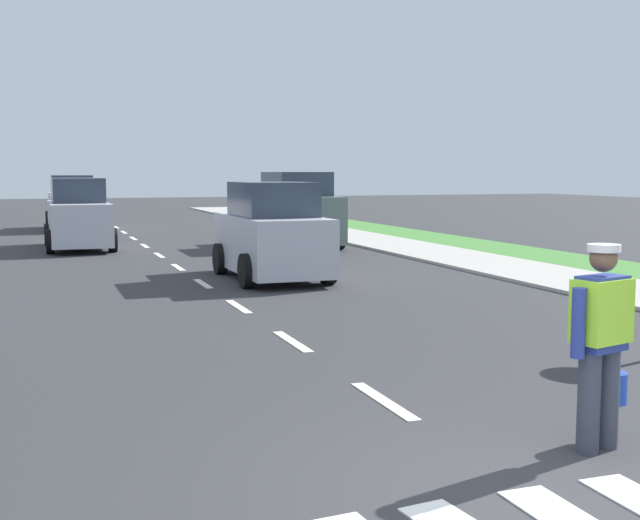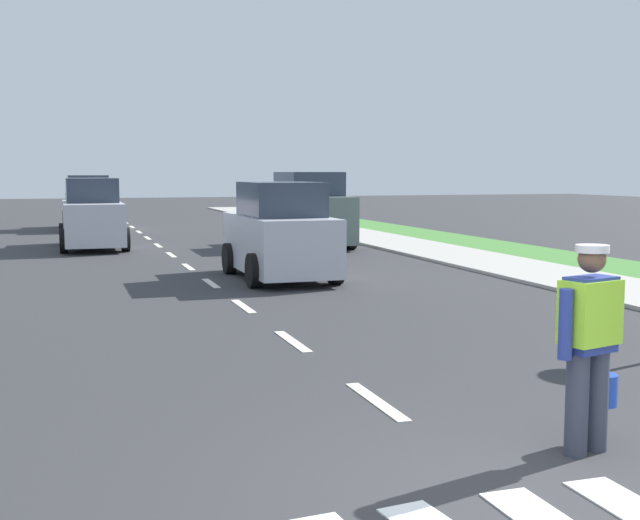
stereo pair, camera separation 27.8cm
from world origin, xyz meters
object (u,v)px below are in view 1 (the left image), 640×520
object	(u,v)px
road_worker	(602,336)
car_oncoming_third	(72,204)
car_oncoming_second	(78,216)
car_outgoing_ahead	(272,234)
car_parked_far	(296,212)

from	to	relation	value
road_worker	car_oncoming_third	bearing A→B (deg)	95.65
car_oncoming_second	road_worker	bearing A→B (deg)	-81.33
car_outgoing_ahead	car_parked_far	bearing A→B (deg)	68.57
road_worker	car_oncoming_second	bearing A→B (deg)	98.67
road_worker	car_parked_far	xyz separation A→B (m)	(3.18, 18.12, 0.11)
car_oncoming_second	car_oncoming_third	distance (m)	8.58
car_outgoing_ahead	road_worker	bearing A→B (deg)	-92.28
road_worker	car_oncoming_second	distance (m)	19.86
road_worker	car_outgoing_ahead	distance (m)	11.15
car_parked_far	car_oncoming_third	size ratio (longest dim) A/B	0.98
car_oncoming_third	car_parked_far	bearing A→B (deg)	-59.36
car_parked_far	car_oncoming_third	bearing A→B (deg)	120.64
road_worker	car_parked_far	world-z (taller)	car_parked_far
car_outgoing_ahead	car_oncoming_second	bearing A→B (deg)	112.03
road_worker	car_oncoming_second	size ratio (longest dim) A/B	0.39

